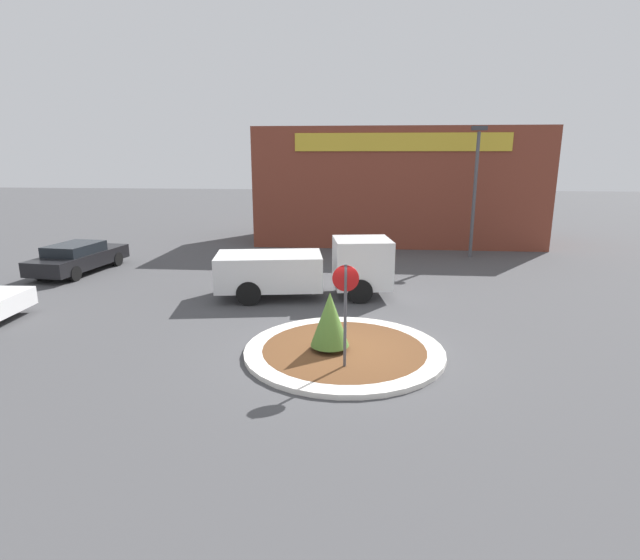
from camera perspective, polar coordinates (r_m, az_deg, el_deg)
name	(u,v)px	position (r m, az deg, el deg)	size (l,w,h in m)	color
ground_plane	(344,353)	(12.87, 2.77, -8.34)	(120.00, 120.00, 0.00)	#474749
traffic_island	(344,351)	(12.85, 2.77, -8.08)	(5.08, 5.08, 0.13)	silver
stop_sign	(345,300)	(11.27, 2.92, -2.35)	(0.60, 0.07, 2.55)	#4C4C51
island_shrub	(330,319)	(12.47, 1.13, -4.49)	(0.97, 0.97, 1.50)	brown
utility_truck	(308,268)	(17.53, -1.36, 1.39)	(6.30, 2.92, 2.05)	silver
storefront_building	(397,186)	(29.50, 8.76, 10.61)	(15.56, 6.07, 6.33)	brown
parked_sedan_black	(78,257)	(23.63, -25.88, 2.35)	(2.27, 4.83, 1.27)	black
light_pole	(475,182)	(25.30, 17.33, 10.67)	(0.70, 0.30, 6.20)	#4C4C51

